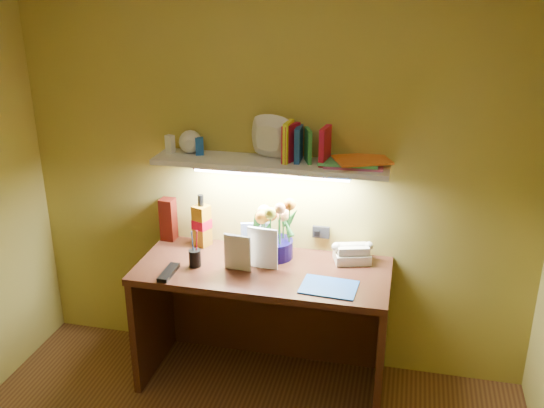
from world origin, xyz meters
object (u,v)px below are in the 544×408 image
at_px(desk, 263,326).
at_px(whisky_bottle, 202,220).
at_px(telephone, 352,252).
at_px(desk_clock, 362,253).
at_px(flower_bouquet, 275,227).

bearing_deg(desk, whisky_bottle, 153.31).
bearing_deg(telephone, desk_clock, 25.24).
xyz_separation_m(telephone, whisky_bottle, (-0.90, 0.02, 0.10)).
distance_m(telephone, desk_clock, 0.07).
distance_m(telephone, whisky_bottle, 0.90).
height_order(desk, flower_bouquet, flower_bouquet).
bearing_deg(desk_clock, desk, -169.36).
bearing_deg(whisky_bottle, desk_clock, 1.51).
xyz_separation_m(desk, whisky_bottle, (-0.42, 0.21, 0.53)).
distance_m(desk, desk_clock, 0.71).
xyz_separation_m(desk, flower_bouquet, (0.03, 0.15, 0.56)).
relative_size(telephone, desk_clock, 2.52).
relative_size(flower_bouquet, desk_clock, 4.76).
xyz_separation_m(desk, desk_clock, (0.52, 0.24, 0.41)).
relative_size(flower_bouquet, telephone, 1.89).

